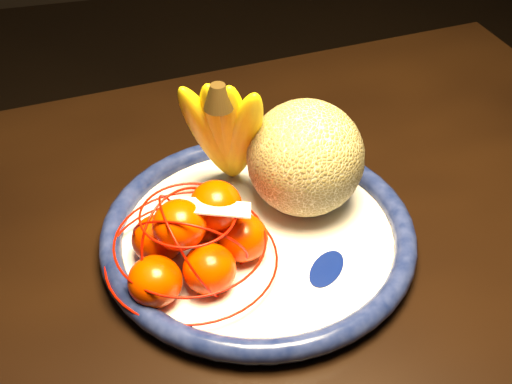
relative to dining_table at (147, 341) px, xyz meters
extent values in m
cube|color=black|center=(0.00, 0.00, 0.06)|extent=(1.49, 1.00, 0.04)
cylinder|color=black|center=(0.59, 0.43, -0.29)|extent=(0.06, 0.06, 0.66)
cylinder|color=white|center=(0.14, 0.05, 0.08)|extent=(0.33, 0.33, 0.01)
torus|color=#040D35|center=(0.14, 0.05, 0.09)|extent=(0.36, 0.36, 0.03)
cylinder|color=white|center=(0.14, 0.05, 0.08)|extent=(0.16, 0.16, 0.00)
ellipsoid|color=#081354|center=(0.20, -0.02, 0.09)|extent=(0.13, 0.13, 0.00)
ellipsoid|color=#081354|center=(0.11, 0.13, 0.09)|extent=(0.12, 0.12, 0.00)
ellipsoid|color=#081354|center=(0.04, 0.05, 0.09)|extent=(0.11, 0.09, 0.00)
sphere|color=olive|center=(0.21, 0.09, 0.16)|extent=(0.14, 0.14, 0.14)
ellipsoid|color=yellow|center=(0.11, 0.14, 0.18)|extent=(0.11, 0.10, 0.18)
ellipsoid|color=yellow|center=(0.12, 0.13, 0.18)|extent=(0.09, 0.10, 0.18)
ellipsoid|color=yellow|center=(0.13, 0.13, 0.18)|extent=(0.06, 0.10, 0.18)
ellipsoid|color=yellow|center=(0.14, 0.12, 0.18)|extent=(0.05, 0.11, 0.18)
cone|color=black|center=(0.12, 0.13, 0.26)|extent=(0.03, 0.03, 0.03)
ellipsoid|color=#FF4200|center=(0.02, -0.02, 0.11)|extent=(0.06, 0.06, 0.05)
ellipsoid|color=#FF4200|center=(0.07, -0.01, 0.11)|extent=(0.06, 0.06, 0.05)
ellipsoid|color=#FF4200|center=(0.12, 0.02, 0.11)|extent=(0.06, 0.06, 0.05)
ellipsoid|color=#FF4200|center=(0.03, 0.04, 0.11)|extent=(0.06, 0.06, 0.05)
ellipsoid|color=#FF4200|center=(0.09, 0.06, 0.11)|extent=(0.06, 0.06, 0.05)
ellipsoid|color=#FF4200|center=(0.05, 0.02, 0.15)|extent=(0.06, 0.06, 0.05)
ellipsoid|color=#FF4200|center=(0.09, 0.04, 0.15)|extent=(0.06, 0.06, 0.05)
torus|color=#C20B01|center=(0.06, 0.02, 0.10)|extent=(0.23, 0.23, 0.00)
torus|color=#C20B01|center=(0.06, 0.02, 0.13)|extent=(0.20, 0.20, 0.00)
torus|color=#C20B01|center=(0.06, 0.02, 0.16)|extent=(0.12, 0.12, 0.00)
torus|color=#C20B01|center=(0.06, 0.02, 0.12)|extent=(0.13, 0.12, 0.11)
torus|color=#C20B01|center=(0.06, 0.02, 0.12)|extent=(0.06, 0.13, 0.11)
torus|color=#C20B01|center=(0.06, 0.02, 0.12)|extent=(0.14, 0.10, 0.11)
cube|color=white|center=(0.09, 0.02, 0.17)|extent=(0.08, 0.04, 0.01)
camera|label=1|loc=(0.00, -0.52, 0.65)|focal=50.00mm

